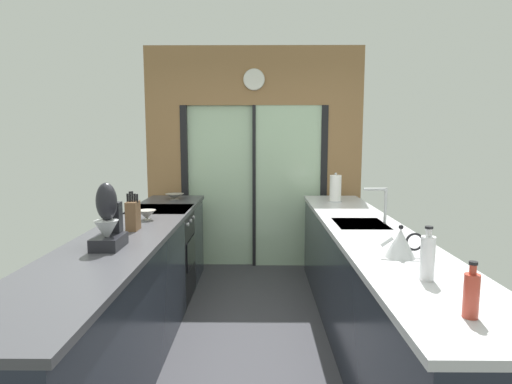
{
  "coord_description": "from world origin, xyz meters",
  "views": [
    {
      "loc": [
        0.06,
        -2.87,
        1.62
      ],
      "look_at": [
        0.04,
        0.84,
        1.14
      ],
      "focal_mm": 29.92,
      "sensor_mm": 36.0,
      "label": 1
    }
  ],
  "objects_px": {
    "mixing_bowl_far": "(175,196)",
    "kettle": "(401,243)",
    "paper_towel_roll": "(335,189)",
    "knife_block": "(133,215)",
    "mixing_bowl_near": "(147,215)",
    "soap_bottle_far": "(428,257)",
    "stand_mixer": "(108,223)",
    "soap_bottle_near": "(471,294)",
    "oven_range": "(162,255)"
  },
  "relations": [
    {
      "from": "mixing_bowl_far",
      "to": "kettle",
      "type": "distance_m",
      "value": 2.91
    },
    {
      "from": "paper_towel_roll",
      "to": "kettle",
      "type": "bearing_deg",
      "value": -89.95
    },
    {
      "from": "mixing_bowl_far",
      "to": "knife_block",
      "type": "bearing_deg",
      "value": -90.0
    },
    {
      "from": "mixing_bowl_near",
      "to": "mixing_bowl_far",
      "type": "xyz_separation_m",
      "value": [
        -0.0,
        1.19,
        -0.01
      ]
    },
    {
      "from": "paper_towel_roll",
      "to": "soap_bottle_far",
      "type": "bearing_deg",
      "value": -90.0
    },
    {
      "from": "soap_bottle_far",
      "to": "paper_towel_roll",
      "type": "distance_m",
      "value": 2.55
    },
    {
      "from": "stand_mixer",
      "to": "soap_bottle_near",
      "type": "distance_m",
      "value": 2.06
    },
    {
      "from": "mixing_bowl_near",
      "to": "soap_bottle_near",
      "type": "height_order",
      "value": "soap_bottle_near"
    },
    {
      "from": "knife_block",
      "to": "kettle",
      "type": "bearing_deg",
      "value": -22.05
    },
    {
      "from": "soap_bottle_far",
      "to": "kettle",
      "type": "bearing_deg",
      "value": 89.73
    },
    {
      "from": "mixing_bowl_near",
      "to": "knife_block",
      "type": "height_order",
      "value": "knife_block"
    },
    {
      "from": "oven_range",
      "to": "stand_mixer",
      "type": "height_order",
      "value": "stand_mixer"
    },
    {
      "from": "soap_bottle_near",
      "to": "paper_towel_roll",
      "type": "height_order",
      "value": "paper_towel_roll"
    },
    {
      "from": "mixing_bowl_far",
      "to": "kettle",
      "type": "xyz_separation_m",
      "value": [
        1.78,
        -2.31,
        0.05
      ]
    },
    {
      "from": "knife_block",
      "to": "stand_mixer",
      "type": "height_order",
      "value": "stand_mixer"
    },
    {
      "from": "mixing_bowl_near",
      "to": "soap_bottle_far",
      "type": "height_order",
      "value": "soap_bottle_far"
    },
    {
      "from": "stand_mixer",
      "to": "paper_towel_roll",
      "type": "xyz_separation_m",
      "value": [
        1.78,
        1.95,
        -0.02
      ]
    },
    {
      "from": "mixing_bowl_near",
      "to": "soap_bottle_near",
      "type": "relative_size",
      "value": 0.68
    },
    {
      "from": "soap_bottle_near",
      "to": "soap_bottle_far",
      "type": "height_order",
      "value": "soap_bottle_far"
    },
    {
      "from": "oven_range",
      "to": "soap_bottle_near",
      "type": "xyz_separation_m",
      "value": [
        1.8,
        -2.52,
        0.56
      ]
    },
    {
      "from": "knife_block",
      "to": "paper_towel_roll",
      "type": "relative_size",
      "value": 0.93
    },
    {
      "from": "stand_mixer",
      "to": "kettle",
      "type": "distance_m",
      "value": 1.79
    },
    {
      "from": "soap_bottle_far",
      "to": "paper_towel_roll",
      "type": "xyz_separation_m",
      "value": [
        0.0,
        2.55,
        0.03
      ]
    },
    {
      "from": "mixing_bowl_far",
      "to": "kettle",
      "type": "relative_size",
      "value": 0.83
    },
    {
      "from": "stand_mixer",
      "to": "mixing_bowl_near",
      "type": "bearing_deg",
      "value": 90.0
    },
    {
      "from": "stand_mixer",
      "to": "soap_bottle_near",
      "type": "height_order",
      "value": "stand_mixer"
    },
    {
      "from": "oven_range",
      "to": "mixing_bowl_near",
      "type": "height_order",
      "value": "mixing_bowl_near"
    },
    {
      "from": "stand_mixer",
      "to": "soap_bottle_near",
      "type": "relative_size",
      "value": 1.86
    },
    {
      "from": "mixing_bowl_near",
      "to": "stand_mixer",
      "type": "xyz_separation_m",
      "value": [
        0.0,
        -0.92,
        0.12
      ]
    },
    {
      "from": "mixing_bowl_far",
      "to": "knife_block",
      "type": "relative_size",
      "value": 0.72
    },
    {
      "from": "stand_mixer",
      "to": "mixing_bowl_far",
      "type": "bearing_deg",
      "value": 90.0
    },
    {
      "from": "oven_range",
      "to": "soap_bottle_far",
      "type": "height_order",
      "value": "soap_bottle_far"
    },
    {
      "from": "kettle",
      "to": "soap_bottle_near",
      "type": "distance_m",
      "value": 0.84
    },
    {
      "from": "soap_bottle_near",
      "to": "paper_towel_roll",
      "type": "bearing_deg",
      "value": 90.0
    },
    {
      "from": "mixing_bowl_near",
      "to": "stand_mixer",
      "type": "distance_m",
      "value": 0.92
    },
    {
      "from": "mixing_bowl_near",
      "to": "mixing_bowl_far",
      "type": "height_order",
      "value": "mixing_bowl_near"
    },
    {
      "from": "mixing_bowl_near",
      "to": "knife_block",
      "type": "bearing_deg",
      "value": -90.01
    },
    {
      "from": "oven_range",
      "to": "soap_bottle_near",
      "type": "height_order",
      "value": "soap_bottle_near"
    },
    {
      "from": "mixing_bowl_near",
      "to": "oven_range",
      "type": "bearing_deg",
      "value": 91.84
    },
    {
      "from": "oven_range",
      "to": "kettle",
      "type": "distance_m",
      "value": 2.53
    },
    {
      "from": "soap_bottle_near",
      "to": "mixing_bowl_near",
      "type": "bearing_deg",
      "value": 132.37
    },
    {
      "from": "paper_towel_roll",
      "to": "oven_range",
      "type": "bearing_deg",
      "value": -165.53
    },
    {
      "from": "oven_range",
      "to": "knife_block",
      "type": "relative_size",
      "value": 3.1
    },
    {
      "from": "oven_range",
      "to": "mixing_bowl_far",
      "type": "bearing_deg",
      "value": 88.3
    },
    {
      "from": "kettle",
      "to": "stand_mixer",
      "type": "bearing_deg",
      "value": 173.73
    },
    {
      "from": "knife_block",
      "to": "soap_bottle_far",
      "type": "height_order",
      "value": "knife_block"
    },
    {
      "from": "kettle",
      "to": "soap_bottle_near",
      "type": "height_order",
      "value": "soap_bottle_near"
    },
    {
      "from": "kettle",
      "to": "soap_bottle_far",
      "type": "height_order",
      "value": "soap_bottle_far"
    },
    {
      "from": "knife_block",
      "to": "paper_towel_roll",
      "type": "height_order",
      "value": "paper_towel_roll"
    },
    {
      "from": "oven_range",
      "to": "paper_towel_roll",
      "type": "relative_size",
      "value": 2.89
    }
  ]
}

